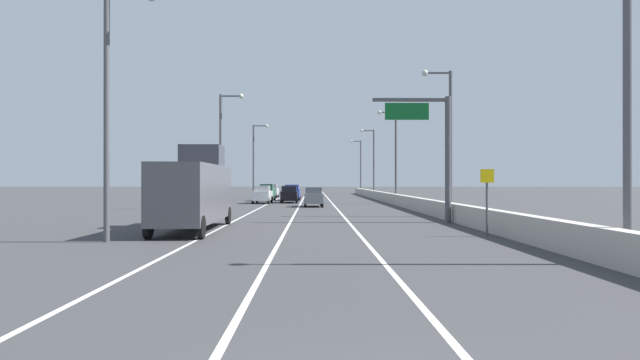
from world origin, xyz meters
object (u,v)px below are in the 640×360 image
at_px(overhead_sign_gantry, 436,143).
at_px(car_white_1, 262,194).
at_px(car_green_0, 267,192).
at_px(lamp_post_right_second, 447,132).
at_px(lamp_post_left_mid, 223,143).
at_px(car_blue_4, 292,193).
at_px(speed_advisory_sign, 487,197).
at_px(lamp_post_left_near, 113,98).
at_px(lamp_post_right_fourth, 372,158).
at_px(lamp_post_right_third, 394,150).
at_px(car_black_2, 289,194).
at_px(car_gray_5, 313,197).
at_px(lamp_post_left_far, 255,156).
at_px(lamp_post_right_fifth, 359,163).
at_px(car_silver_3, 272,191).
at_px(box_truck, 195,190).
at_px(lamp_post_right_near, 619,67).

xyz_separation_m(overhead_sign_gantry, car_white_1, (-12.89, 27.24, -3.75)).
bearing_deg(car_green_0, lamp_post_right_second, -62.97).
bearing_deg(lamp_post_left_mid, car_blue_4, 75.40).
height_order(speed_advisory_sign, lamp_post_left_near, lamp_post_left_near).
bearing_deg(lamp_post_right_fourth, lamp_post_left_mid, -117.65).
bearing_deg(speed_advisory_sign, lamp_post_right_third, 88.18).
relative_size(car_green_0, car_blue_4, 1.03).
xyz_separation_m(speed_advisory_sign, car_black_2, (-10.43, 36.79, -0.81)).
height_order(speed_advisory_sign, car_green_0, speed_advisory_sign).
xyz_separation_m(car_green_0, car_gray_5, (5.80, -15.41, -0.10)).
bearing_deg(car_blue_4, lamp_post_left_far, 135.89).
height_order(car_black_2, car_blue_4, car_blue_4).
distance_m(lamp_post_left_mid, car_white_1, 12.89).
height_order(car_white_1, car_blue_4, car_blue_4).
height_order(lamp_post_right_fifth, lamp_post_left_near, same).
height_order(lamp_post_right_third, lamp_post_right_fifth, same).
distance_m(lamp_post_right_third, car_blue_4, 15.60).
relative_size(lamp_post_right_third, car_white_1, 2.21).
xyz_separation_m(car_white_1, car_gray_5, (5.63, -7.77, -0.04)).
relative_size(lamp_post_left_mid, car_blue_4, 2.47).
height_order(lamp_post_right_third, lamp_post_left_mid, same).
xyz_separation_m(speed_advisory_sign, car_silver_3, (-13.88, 56.00, -0.77)).
bearing_deg(lamp_post_right_fifth, car_green_0, -113.32).
distance_m(lamp_post_right_second, lamp_post_right_fourth, 42.23).
distance_m(car_silver_3, box_truck, 52.86).
bearing_deg(lamp_post_left_far, lamp_post_right_third, -40.86).
xyz_separation_m(speed_advisory_sign, lamp_post_right_near, (1.32, -7.87, 4.09)).
bearing_deg(speed_advisory_sign, car_white_1, 110.76).
bearing_deg(lamp_post_left_mid, speed_advisory_sign, -56.28).
relative_size(lamp_post_left_mid, car_green_0, 2.40).
bearing_deg(lamp_post_right_second, speed_advisory_sign, -96.83).
height_order(lamp_post_right_near, car_silver_3, lamp_post_right_near).
xyz_separation_m(lamp_post_right_second, car_blue_4, (-11.97, 30.50, -4.86)).
height_order(lamp_post_right_second, box_truck, lamp_post_right_second).
relative_size(overhead_sign_gantry, car_blue_4, 1.81).
bearing_deg(lamp_post_left_mid, lamp_post_left_far, 89.87).
relative_size(speed_advisory_sign, lamp_post_right_fifth, 0.29).
bearing_deg(lamp_post_left_mid, car_green_0, 83.60).
relative_size(lamp_post_right_fifth, lamp_post_left_mid, 1.00).
bearing_deg(car_black_2, lamp_post_left_far, 113.29).
distance_m(lamp_post_right_third, lamp_post_left_far, 22.08).
xyz_separation_m(lamp_post_right_fourth, lamp_post_left_far, (-16.71, -6.67, 0.00)).
relative_size(lamp_post_right_second, car_black_2, 2.14).
distance_m(lamp_post_right_fourth, lamp_post_left_near, 59.80).
bearing_deg(car_green_0, lamp_post_right_near, -73.71).
height_order(lamp_post_right_fourth, lamp_post_left_far, same).
xyz_separation_m(lamp_post_left_mid, box_truck, (2.00, -20.33, -3.85)).
height_order(speed_advisory_sign, lamp_post_right_second, lamp_post_right_second).
xyz_separation_m(car_green_0, car_silver_3, (-0.39, 13.18, -0.04)).
xyz_separation_m(lamp_post_right_third, car_gray_5, (-8.79, -6.96, -4.92)).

